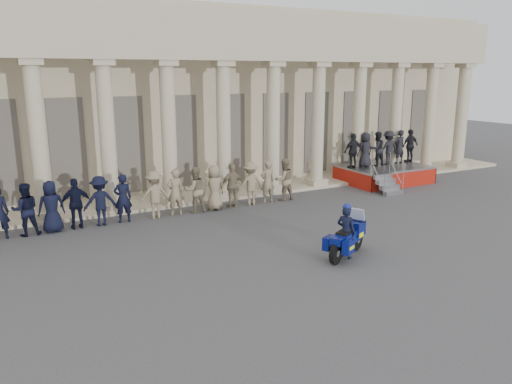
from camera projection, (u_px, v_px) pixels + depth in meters
The scene contains 6 objects.
ground at pixel (292, 258), 15.99m from camera, with size 90.00×90.00×0.00m, color #3D3D40.
building at pixel (151, 96), 27.57m from camera, with size 40.00×12.50×9.00m.
officer_rank at pixel (68, 205), 18.64m from camera, with size 19.74×0.74×1.94m.
reviewing_stand at pixel (383, 154), 26.68m from camera, with size 5.07×4.23×2.73m.
motorcycle at pixel (347, 238), 15.97m from camera, with size 2.08×1.43×1.45m.
rider at pixel (346, 231), 15.81m from camera, with size 0.65×0.74×1.80m.
Camera 1 is at (-8.13, -12.72, 5.79)m, focal length 35.00 mm.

